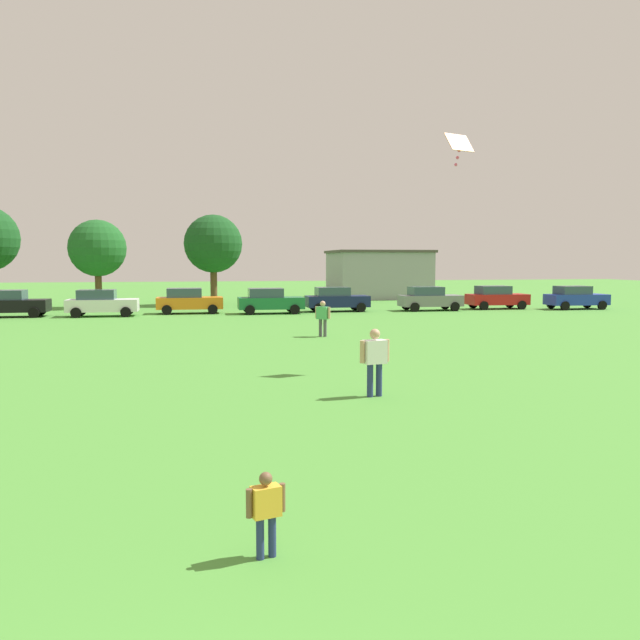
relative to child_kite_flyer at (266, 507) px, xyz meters
The scene contains 16 objects.
ground_plane 25.43m from the child_kite_flyer, 93.25° to the left, with size 160.00×160.00×0.00m, color #4C9338.
child_kite_flyer is the anchor object (origin of this frame).
adult_bystander 9.19m from the child_kite_flyer, 66.26° to the left, with size 0.81×0.43×1.74m.
bystander_midfield 22.08m from the child_kite_flyer, 77.00° to the left, with size 0.61×0.58×1.65m.
kite 15.71m from the child_kite_flyer, 58.49° to the left, with size 1.01×0.71×1.03m.
parked_car_black_0 37.39m from the child_kite_flyer, 108.74° to the left, with size 4.30×2.02×1.68m.
parked_car_white_1 35.45m from the child_kite_flyer, 100.64° to the left, with size 4.30×2.02×1.68m.
parked_car_orange_2 36.11m from the child_kite_flyer, 91.90° to the left, with size 4.30×2.02×1.68m.
parked_car_green_3 35.20m from the child_kite_flyer, 83.37° to the left, with size 4.30×2.02×1.68m.
parked_car_navy_4 36.98m from the child_kite_flyer, 76.27° to the left, with size 4.30×2.02×1.68m.
parked_car_gray_5 38.63m from the child_kite_flyer, 66.55° to the left, with size 4.30×2.02×1.68m.
parked_car_red_6 41.54m from the child_kite_flyer, 60.09° to the left, with size 4.30×2.02×1.68m.
parked_car_blue_7 43.51m from the child_kite_flyer, 52.91° to the left, with size 4.30×2.02×1.68m.
tree_center 43.46m from the child_kite_flyer, 100.34° to the left, with size 4.18×4.18×6.51m.
tree_far_right 44.54m from the child_kite_flyer, 89.08° to the left, with size 4.57×4.57×7.12m.
house_left 53.78m from the child_kite_flyer, 72.43° to the left, with size 8.88×7.67×4.47m.
Camera 1 is at (0.68, -2.55, 3.44)m, focal length 36.02 mm.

